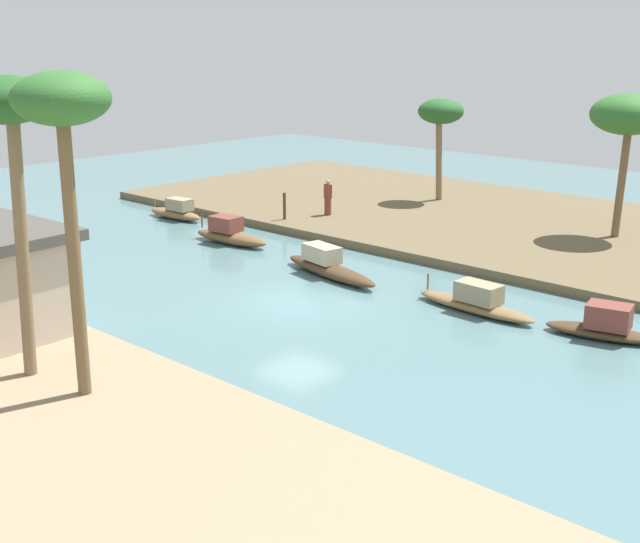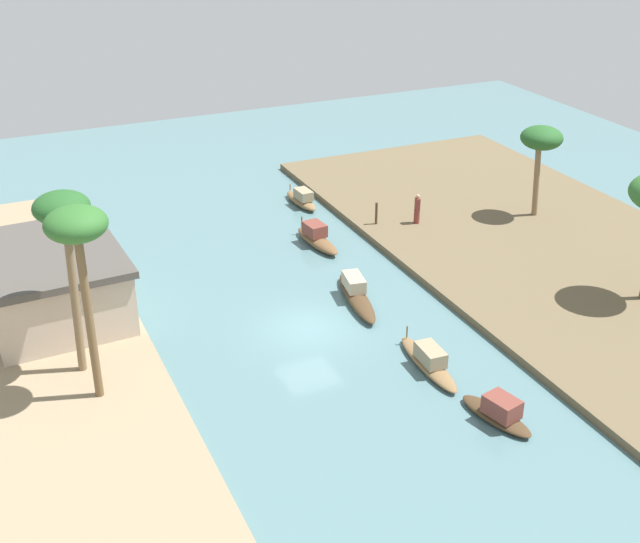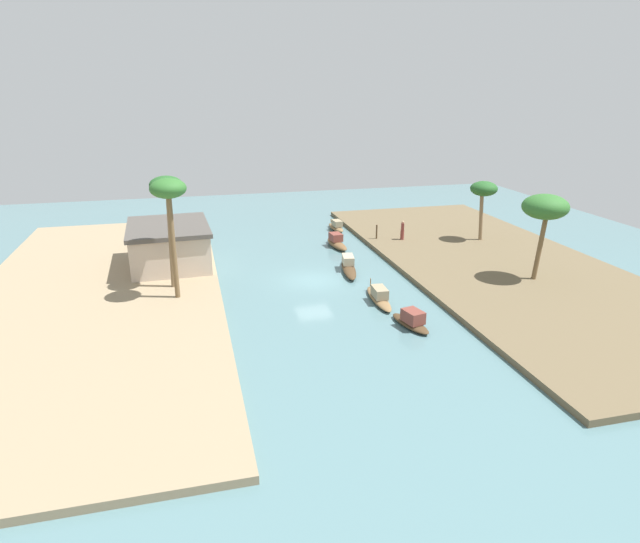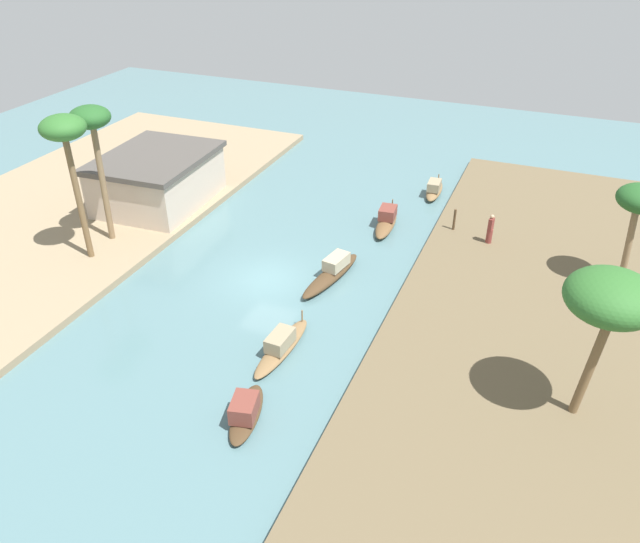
% 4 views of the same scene
% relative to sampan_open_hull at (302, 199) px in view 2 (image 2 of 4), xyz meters
% --- Properties ---
extents(river_water, '(68.89, 68.89, 0.00)m').
position_rel_sampan_open_hull_xyz_m(river_water, '(-13.40, 5.44, -0.38)').
color(river_water, slate).
rests_on(river_water, ground).
extents(riverbank_left, '(39.76, 15.79, 0.37)m').
position_rel_sampan_open_hull_xyz_m(riverbank_left, '(-13.40, -9.13, -0.19)').
color(riverbank_left, brown).
rests_on(riverbank_left, ground).
extents(sampan_open_hull, '(3.40, 1.10, 1.04)m').
position_rel_sampan_open_hull_xyz_m(sampan_open_hull, '(0.00, 0.00, 0.00)').
color(sampan_open_hull, brown).
rests_on(sampan_open_hull, river_water).
extents(sampan_with_red_awning, '(3.34, 1.71, 1.07)m').
position_rel_sampan_open_hull_xyz_m(sampan_with_red_awning, '(-22.46, 1.82, 0.02)').
color(sampan_with_red_awning, '#47331E').
rests_on(sampan_with_red_awning, river_water).
extents(sampan_upstream_small, '(3.97, 1.34, 1.17)m').
position_rel_sampan_open_hull_xyz_m(sampan_upstream_small, '(-5.58, 1.53, 0.04)').
color(sampan_upstream_small, brown).
rests_on(sampan_upstream_small, river_water).
extents(sampan_downstream_large, '(4.47, 1.15, 1.00)m').
position_rel_sampan_open_hull_xyz_m(sampan_downstream_large, '(-18.37, 2.30, -0.03)').
color(sampan_downstream_large, brown).
rests_on(sampan_downstream_large, river_water).
extents(sampan_midstream, '(5.09, 1.83, 1.11)m').
position_rel_sampan_open_hull_xyz_m(sampan_midstream, '(-12.07, 2.42, 0.00)').
color(sampan_midstream, '#47331E').
rests_on(sampan_midstream, river_water).
extents(person_on_near_bank, '(0.42, 0.39, 1.69)m').
position_rel_sampan_open_hull_xyz_m(person_on_near_bank, '(-5.90, -4.39, 0.74)').
color(person_on_near_bank, brown).
rests_on(person_on_near_bank, riverbank_left).
extents(mooring_post, '(0.14, 0.14, 1.25)m').
position_rel_sampan_open_hull_xyz_m(mooring_post, '(-5.09, -2.29, 0.62)').
color(mooring_post, '#4C3823').
rests_on(mooring_post, riverbank_left).
extents(palm_tree_left_far, '(2.30, 2.30, 5.16)m').
position_rel_sampan_open_hull_xyz_m(palm_tree_left_far, '(-7.60, -10.96, 4.37)').
color(palm_tree_left_far, '#7F6647').
rests_on(palm_tree_left_far, riverbank_left).
extents(palm_tree_right_tall, '(2.19, 2.19, 7.59)m').
position_rel_sampan_open_hull_xyz_m(palm_tree_right_tall, '(-15.34, 14.83, 6.60)').
color(palm_tree_right_tall, brown).
rests_on(palm_tree_right_tall, riverbank_right).
extents(palm_tree_right_short, '(2.08, 2.08, 7.43)m').
position_rel_sampan_open_hull_xyz_m(palm_tree_right_short, '(-13.27, 15.01, 6.42)').
color(palm_tree_right_short, '#7F6647').
rests_on(palm_tree_right_short, riverbank_right).
extents(riverside_building, '(7.70, 6.20, 3.07)m').
position_rel_sampan_open_hull_xyz_m(riverside_building, '(-8.29, 15.33, 1.55)').
color(riverside_building, '#C6B29E').
rests_on(riverside_building, riverbank_right).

